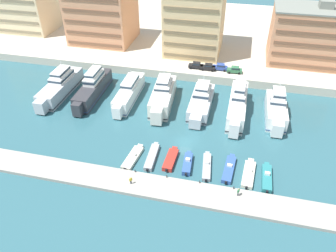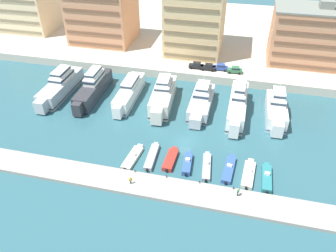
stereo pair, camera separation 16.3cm
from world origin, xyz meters
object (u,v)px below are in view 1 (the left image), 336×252
motorboat_blue_center_right (229,169)px  motorboat_blue_center_left (188,163)px  motorboat_grey_center (207,166)px  pedestrian_near_edge (131,180)px  yacht_silver_far_left (60,86)px  car_black_left (208,67)px  yacht_charcoal_left (93,87)px  motorboat_cream_mid_right (249,174)px  yacht_silver_center (201,101)px  yacht_white_center_right (238,104)px  car_blue_mid_left (220,67)px  motorboat_cream_far_left (133,157)px  car_black_far_left (196,65)px  motorboat_teal_right (267,178)px  yacht_ivory_center_left (163,96)px  yacht_white_mid_right (276,109)px  car_green_center_left (235,70)px  motorboat_grey_left (152,157)px  yacht_white_mid_left (129,92)px  motorboat_red_mid_left (171,159)px  pedestrian_mid_deck (238,191)px

motorboat_blue_center_right → motorboat_blue_center_left: bearing=-176.7°
motorboat_grey_center → pedestrian_near_edge: size_ratio=5.17×
yacht_silver_far_left → car_black_left: 40.31m
motorboat_blue_center_left → car_black_left: car_black_left is taller
yacht_charcoal_left → motorboat_cream_mid_right: bearing=-26.8°
car_black_left → yacht_silver_center: bearing=-88.0°
yacht_white_center_right → car_blue_mid_left: (-5.94, 17.33, 0.63)m
yacht_white_center_right → motorboat_cream_far_left: bearing=-132.1°
car_black_left → motorboat_blue_center_right: bearing=-76.0°
car_black_far_left → motorboat_teal_right: bearing=-62.6°
motorboat_cream_far_left → pedestrian_near_edge: (2.02, -7.14, 1.22)m
yacht_white_center_right → motorboat_grey_center: 21.03m
yacht_ivory_center_left → yacht_white_mid_right: 27.08m
yacht_white_mid_right → car_green_center_left: 19.47m
motorboat_grey_left → motorboat_teal_right: motorboat_teal_right is taller
yacht_white_center_right → car_black_left: bearing=119.2°
motorboat_teal_right → car_black_far_left: (-19.61, 37.88, 2.78)m
car_black_left → motorboat_grey_center: bearing=-82.5°
yacht_silver_center → yacht_silver_far_left: bearing=-177.6°
yacht_white_center_right → motorboat_grey_left: 25.57m
yacht_white_mid_left → motorboat_red_mid_left: (15.54, -20.46, -1.60)m
motorboat_cream_mid_right → car_black_left: size_ratio=1.99×
motorboat_blue_center_left → car_green_center_left: car_green_center_left is taller
motorboat_red_mid_left → pedestrian_mid_deck: 15.09m
yacht_charcoal_left → motorboat_blue_center_right: bearing=-28.6°
yacht_silver_far_left → yacht_white_center_right: 45.42m
motorboat_blue_center_left → motorboat_blue_center_right: motorboat_blue_center_left is taller
yacht_white_mid_left → motorboat_cream_mid_right: 37.24m
motorboat_red_mid_left → motorboat_blue_center_left: (3.47, -0.48, 0.07)m
yacht_ivory_center_left → motorboat_grey_center: bearing=-55.7°
car_black_left → pedestrian_mid_deck: car_black_left is taller
motorboat_blue_center_right → motorboat_cream_mid_right: size_ratio=1.01×
car_black_far_left → car_blue_mid_left: same height
yacht_silver_far_left → car_black_far_left: 37.35m
yacht_charcoal_left → motorboat_blue_center_right: (36.57, -19.90, -2.05)m
yacht_white_center_right → motorboat_grey_center: yacht_white_center_right is taller
yacht_white_mid_left → motorboat_blue_center_right: (27.05, -20.47, -1.64)m
yacht_white_center_right → motorboat_cream_far_left: 28.67m
yacht_ivory_center_left → motorboat_grey_left: size_ratio=2.21×
motorboat_cream_mid_right → car_green_center_left: 37.64m
yacht_white_mid_right → motorboat_blue_center_left: bearing=-129.1°
motorboat_cream_mid_right → car_blue_mid_left: bearing=104.1°
motorboat_grey_center → motorboat_teal_right: motorboat_teal_right is taller
car_black_far_left → motorboat_red_mid_left: bearing=-88.3°
yacht_ivory_center_left → yacht_white_mid_right: (27.07, 0.50, -0.12)m
motorboat_red_mid_left → car_black_left: car_black_left is taller
motorboat_blue_center_left → pedestrian_mid_deck: bearing=-31.4°
yacht_silver_center → yacht_white_center_right: 8.72m
motorboat_grey_center → pedestrian_near_edge: bearing=-148.2°
yacht_white_mid_right → car_black_far_left: bearing=142.6°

